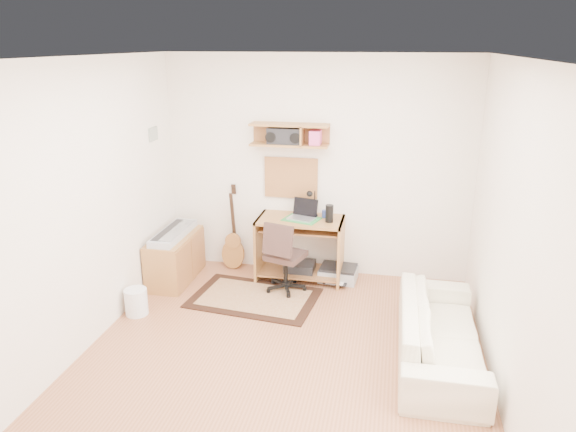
% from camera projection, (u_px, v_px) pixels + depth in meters
% --- Properties ---
extents(floor, '(3.60, 4.00, 0.01)m').
position_uv_depth(floor, '(281.00, 358.00, 4.82)').
color(floor, '#AB6B47').
rests_on(floor, ground).
extents(ceiling, '(3.60, 4.00, 0.01)m').
position_uv_depth(ceiling, '(280.00, 57.00, 4.00)').
color(ceiling, white).
rests_on(ceiling, ground).
extents(back_wall, '(3.60, 0.01, 2.60)m').
position_uv_depth(back_wall, '(317.00, 168.00, 6.28)').
color(back_wall, white).
rests_on(back_wall, ground).
extents(left_wall, '(0.01, 4.00, 2.60)m').
position_uv_depth(left_wall, '(82.00, 209.00, 4.75)').
color(left_wall, white).
rests_on(left_wall, ground).
extents(right_wall, '(0.01, 4.00, 2.60)m').
position_uv_depth(right_wall, '(512.00, 237.00, 4.07)').
color(right_wall, white).
rests_on(right_wall, ground).
extents(wall_shelf, '(0.90, 0.25, 0.26)m').
position_uv_depth(wall_shelf, '(289.00, 135.00, 6.09)').
color(wall_shelf, '#AD753D').
rests_on(wall_shelf, back_wall).
extents(cork_board, '(0.64, 0.03, 0.49)m').
position_uv_depth(cork_board, '(291.00, 178.00, 6.35)').
color(cork_board, tan).
rests_on(cork_board, back_wall).
extents(wall_photo, '(0.02, 0.20, 0.15)m').
position_uv_depth(wall_photo, '(153.00, 134.00, 6.01)').
color(wall_photo, '#4C8CBF').
rests_on(wall_photo, left_wall).
extents(desk, '(1.00, 0.55, 0.75)m').
position_uv_depth(desk, '(300.00, 249.00, 6.33)').
color(desk, '#AD753D').
rests_on(desk, floor).
extents(laptop, '(0.37, 0.37, 0.23)m').
position_uv_depth(laptop, '(302.00, 210.00, 6.16)').
color(laptop, silver).
rests_on(laptop, desk).
extents(speaker, '(0.09, 0.09, 0.20)m').
position_uv_depth(speaker, '(329.00, 214.00, 6.07)').
color(speaker, black).
rests_on(speaker, desk).
extents(desk_lamp, '(0.10, 0.10, 0.31)m').
position_uv_depth(desk_lamp, '(315.00, 203.00, 6.27)').
color(desk_lamp, black).
rests_on(desk_lamp, desk).
extents(pencil_cup, '(0.06, 0.06, 0.09)m').
position_uv_depth(pencil_cup, '(325.00, 214.00, 6.24)').
color(pencil_cup, navy).
rests_on(pencil_cup, desk).
extents(boombox, '(0.38, 0.17, 0.20)m').
position_uv_depth(boombox, '(284.00, 136.00, 6.10)').
color(boombox, black).
rests_on(boombox, wall_shelf).
extents(rug, '(1.44, 1.05, 0.02)m').
position_uv_depth(rug, '(254.00, 298.00, 5.93)').
color(rug, tan).
rests_on(rug, floor).
extents(task_chair, '(0.54, 0.54, 0.85)m').
position_uv_depth(task_chair, '(286.00, 255.00, 5.99)').
color(task_chair, '#382621').
rests_on(task_chair, floor).
extents(cabinet, '(0.40, 0.90, 0.55)m').
position_uv_depth(cabinet, '(175.00, 258.00, 6.32)').
color(cabinet, '#AD753D').
rests_on(cabinet, floor).
extents(music_keyboard, '(0.27, 0.86, 0.07)m').
position_uv_depth(music_keyboard, '(173.00, 233.00, 6.22)').
color(music_keyboard, '#B2B5BA').
rests_on(music_keyboard, cabinet).
extents(guitar, '(0.28, 0.18, 1.06)m').
position_uv_depth(guitar, '(232.00, 228.00, 6.57)').
color(guitar, '#AC6F35').
rests_on(guitar, floor).
extents(waste_basket, '(0.28, 0.28, 0.28)m').
position_uv_depth(waste_basket, '(136.00, 302.00, 5.55)').
color(waste_basket, white).
rests_on(waste_basket, floor).
extents(printer, '(0.46, 0.37, 0.16)m').
position_uv_depth(printer, '(338.00, 273.00, 6.36)').
color(printer, '#A5A8AA').
rests_on(printer, floor).
extents(sofa, '(0.52, 1.78, 0.70)m').
position_uv_depth(sofa, '(441.00, 323.00, 4.71)').
color(sofa, beige).
rests_on(sofa, floor).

